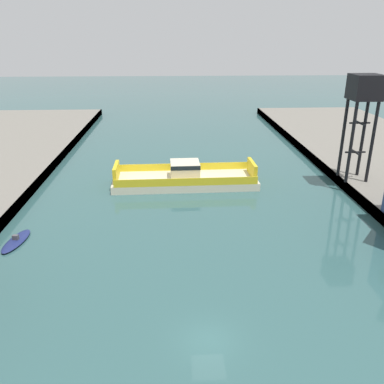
# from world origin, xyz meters

# --- Properties ---
(ground_plane) EXTENTS (400.00, 400.00, 0.00)m
(ground_plane) POSITION_xyz_m (0.00, 0.00, 0.00)
(ground_plane) COLOR #335B5B
(chain_ferry) EXTENTS (21.02, 7.54, 3.50)m
(chain_ferry) POSITION_xyz_m (-0.62, 32.59, 1.07)
(chain_ferry) COLOR beige
(chain_ferry) RESTS_ON ground
(moored_boat_mid_left) EXTENTS (2.42, 5.58, 0.88)m
(moored_boat_mid_left) POSITION_xyz_m (-19.19, 15.71, 0.21)
(moored_boat_mid_left) COLOR navy
(moored_boat_mid_left) RESTS_ON ground
(crane_tower) EXTENTS (3.76, 3.76, 14.48)m
(crane_tower) POSITION_xyz_m (23.31, 30.34, 13.00)
(crane_tower) COLOR black
(crane_tower) RESTS_ON quay_right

